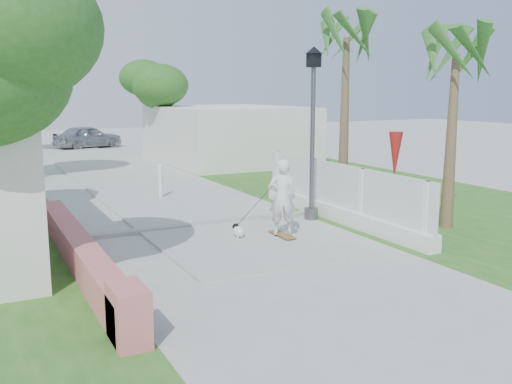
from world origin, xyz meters
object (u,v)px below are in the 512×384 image
bollard (160,181)px  skateboarder (270,202)px  street_lamp (313,127)px  patio_umbrella (395,156)px  parked_car (88,137)px  dog (238,231)px

bollard → skateboarder: skateboarder is taller
street_lamp → patio_umbrella: street_lamp is taller
bollard → parked_car: parked_car is taller
street_lamp → skateboarder: size_ratio=2.43×
street_lamp → parked_car: 21.99m
parked_car → bollard: bearing=157.1°
dog → bollard: bearing=94.0°
bollard → parked_car: size_ratio=0.28×
street_lamp → skateboarder: (-1.93, -1.31, -1.56)m
street_lamp → parked_car: (-1.70, 21.85, -1.75)m
patio_umbrella → dog: bearing=-179.6°
dog → parked_car: parked_car is taller
patio_umbrella → parked_car: size_ratio=0.58×
skateboarder → bollard: bearing=-62.1°
patio_umbrella → street_lamp: bearing=152.2°
bollard → street_lamp: bearing=-59.0°
dog → street_lamp: bearing=24.6°
patio_umbrella → skateboarder: bearing=-175.4°
skateboarder → dog: bearing=-1.9°
bollard → parked_car: 17.38m
dog → parked_car: bearing=90.7°
patio_umbrella → dog: patio_umbrella is taller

